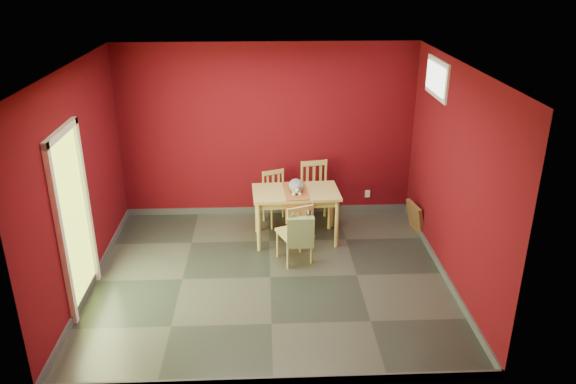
{
  "coord_description": "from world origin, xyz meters",
  "views": [
    {
      "loc": [
        -0.05,
        -6.25,
        3.81
      ],
      "look_at": [
        0.25,
        0.45,
        1.0
      ],
      "focal_mm": 35.0,
      "sensor_mm": 36.0,
      "label": 1
    }
  ],
  "objects_px": {
    "chair_near": "(296,232)",
    "picture_frame": "(415,218)",
    "chair_far_right": "(316,192)",
    "dining_table": "(296,197)",
    "cat": "(296,184)",
    "tote_bag": "(300,232)",
    "chair_far_left": "(276,197)"
  },
  "relations": [
    {
      "from": "chair_far_right",
      "to": "picture_frame",
      "type": "relative_size",
      "value": 2.05
    },
    {
      "from": "dining_table",
      "to": "tote_bag",
      "type": "distance_m",
      "value": 0.86
    },
    {
      "from": "cat",
      "to": "chair_near",
      "type": "bearing_deg",
      "value": -107.96
    },
    {
      "from": "picture_frame",
      "to": "tote_bag",
      "type": "bearing_deg",
      "value": -150.02
    },
    {
      "from": "chair_far_right",
      "to": "cat",
      "type": "bearing_deg",
      "value": -120.68
    },
    {
      "from": "chair_near",
      "to": "cat",
      "type": "relative_size",
      "value": 1.95
    },
    {
      "from": "chair_far_left",
      "to": "picture_frame",
      "type": "distance_m",
      "value": 2.11
    },
    {
      "from": "chair_far_left",
      "to": "chair_far_right",
      "type": "height_order",
      "value": "chair_far_right"
    },
    {
      "from": "tote_bag",
      "to": "chair_near",
      "type": "bearing_deg",
      "value": 103.56
    },
    {
      "from": "picture_frame",
      "to": "chair_far_right",
      "type": "bearing_deg",
      "value": 164.27
    },
    {
      "from": "dining_table",
      "to": "cat",
      "type": "xyz_separation_m",
      "value": [
        0.0,
        0.01,
        0.21
      ]
    },
    {
      "from": "chair_far_right",
      "to": "chair_far_left",
      "type": "bearing_deg",
      "value": 179.77
    },
    {
      "from": "tote_bag",
      "to": "picture_frame",
      "type": "bearing_deg",
      "value": 29.98
    },
    {
      "from": "chair_near",
      "to": "picture_frame",
      "type": "bearing_deg",
      "value": 24.29
    },
    {
      "from": "chair_near",
      "to": "dining_table",
      "type": "bearing_deg",
      "value": 86.79
    },
    {
      "from": "chair_far_left",
      "to": "chair_near",
      "type": "xyz_separation_m",
      "value": [
        0.23,
        -1.24,
        0.02
      ]
    },
    {
      "from": "cat",
      "to": "picture_frame",
      "type": "bearing_deg",
      "value": -8.95
    },
    {
      "from": "chair_far_left",
      "to": "tote_bag",
      "type": "bearing_deg",
      "value": -79.21
    },
    {
      "from": "cat",
      "to": "chair_far_left",
      "type": "bearing_deg",
      "value": 100.37
    },
    {
      "from": "chair_near",
      "to": "picture_frame",
      "type": "xyz_separation_m",
      "value": [
        1.84,
        0.83,
        -0.22
      ]
    },
    {
      "from": "chair_far_left",
      "to": "chair_far_right",
      "type": "relative_size",
      "value": 0.86
    },
    {
      "from": "chair_near",
      "to": "cat",
      "type": "height_order",
      "value": "cat"
    },
    {
      "from": "chair_far_right",
      "to": "tote_bag",
      "type": "bearing_deg",
      "value": -103.13
    },
    {
      "from": "dining_table",
      "to": "chair_far_right",
      "type": "xyz_separation_m",
      "value": [
        0.35,
        0.59,
        -0.18
      ]
    },
    {
      "from": "tote_bag",
      "to": "picture_frame",
      "type": "xyz_separation_m",
      "value": [
        1.79,
        1.03,
        -0.32
      ]
    },
    {
      "from": "chair_far_right",
      "to": "cat",
      "type": "xyz_separation_m",
      "value": [
        -0.34,
        -0.58,
        0.38
      ]
    },
    {
      "from": "picture_frame",
      "to": "dining_table",
      "type": "bearing_deg",
      "value": -174.39
    },
    {
      "from": "cat",
      "to": "chair_far_right",
      "type": "bearing_deg",
      "value": 44.96
    },
    {
      "from": "dining_table",
      "to": "cat",
      "type": "bearing_deg",
      "value": 55.31
    },
    {
      "from": "chair_far_right",
      "to": "dining_table",
      "type": "bearing_deg",
      "value": -120.73
    },
    {
      "from": "chair_far_right",
      "to": "tote_bag",
      "type": "distance_m",
      "value": 1.48
    },
    {
      "from": "tote_bag",
      "to": "chair_far_left",
      "type": "bearing_deg",
      "value": 100.79
    }
  ]
}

